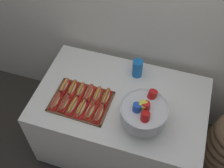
% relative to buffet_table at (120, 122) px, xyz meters
% --- Properties ---
extents(ground_plane, '(10.00, 10.00, 0.00)m').
position_rel_buffet_table_xyz_m(ground_plane, '(0.00, 0.00, -0.42)').
color(ground_plane, '#38332D').
extents(back_wall, '(6.00, 0.10, 2.60)m').
position_rel_buffet_table_xyz_m(back_wall, '(0.00, 0.57, 0.88)').
color(back_wall, silver).
rests_on(back_wall, ground_plane).
extents(buffet_table, '(1.44, 0.90, 0.79)m').
position_rel_buffet_table_xyz_m(buffet_table, '(0.00, 0.00, 0.00)').
color(buffet_table, white).
rests_on(buffet_table, ground_plane).
extents(serving_tray, '(0.49, 0.37, 0.01)m').
position_rel_buffet_table_xyz_m(serving_tray, '(-0.30, -0.13, 0.38)').
color(serving_tray, brown).
rests_on(serving_tray, buffet_table).
extents(hot_dog_0, '(0.06, 0.17, 0.06)m').
position_rel_buffet_table_xyz_m(hot_dog_0, '(-0.49, -0.21, 0.41)').
color(hot_dog_0, red).
rests_on(hot_dog_0, serving_tray).
extents(hot_dog_1, '(0.07, 0.15, 0.06)m').
position_rel_buffet_table_xyz_m(hot_dog_1, '(-0.42, -0.21, 0.41)').
color(hot_dog_1, red).
rests_on(hot_dog_1, serving_tray).
extents(hot_dog_2, '(0.07, 0.18, 0.06)m').
position_rel_buffet_table_xyz_m(hot_dog_2, '(-0.34, -0.22, 0.41)').
color(hot_dog_2, red).
rests_on(hot_dog_2, serving_tray).
extents(hot_dog_3, '(0.07, 0.18, 0.06)m').
position_rel_buffet_table_xyz_m(hot_dog_3, '(-0.27, -0.22, 0.41)').
color(hot_dog_3, red).
rests_on(hot_dog_3, serving_tray).
extents(hot_dog_4, '(0.08, 0.16, 0.06)m').
position_rel_buffet_table_xyz_m(hot_dog_4, '(-0.19, -0.22, 0.41)').
color(hot_dog_4, red).
rests_on(hot_dog_4, serving_tray).
extents(hot_dog_5, '(0.07, 0.17, 0.06)m').
position_rel_buffet_table_xyz_m(hot_dog_5, '(-0.12, -0.22, 0.41)').
color(hot_dog_5, '#B21414').
rests_on(hot_dog_5, serving_tray).
extents(hot_dog_6, '(0.06, 0.16, 0.06)m').
position_rel_buffet_table_xyz_m(hot_dog_6, '(-0.49, -0.05, 0.41)').
color(hot_dog_6, '#B21414').
rests_on(hot_dog_6, serving_tray).
extents(hot_dog_7, '(0.06, 0.17, 0.06)m').
position_rel_buffet_table_xyz_m(hot_dog_7, '(-0.42, -0.05, 0.41)').
color(hot_dog_7, red).
rests_on(hot_dog_7, serving_tray).
extents(hot_dog_8, '(0.06, 0.15, 0.06)m').
position_rel_buffet_table_xyz_m(hot_dog_8, '(-0.34, -0.05, 0.41)').
color(hot_dog_8, red).
rests_on(hot_dog_8, serving_tray).
extents(hot_dog_9, '(0.07, 0.18, 0.06)m').
position_rel_buffet_table_xyz_m(hot_dog_9, '(-0.27, -0.05, 0.41)').
color(hot_dog_9, red).
rests_on(hot_dog_9, serving_tray).
extents(hot_dog_10, '(0.06, 0.17, 0.06)m').
position_rel_buffet_table_xyz_m(hot_dog_10, '(-0.19, -0.05, 0.41)').
color(hot_dog_10, red).
rests_on(hot_dog_10, serving_tray).
extents(hot_dog_11, '(0.06, 0.18, 0.06)m').
position_rel_buffet_table_xyz_m(hot_dog_11, '(-0.12, -0.06, 0.41)').
color(hot_dog_11, red).
rests_on(hot_dog_11, serving_tray).
extents(punch_bowl, '(0.36, 0.36, 0.28)m').
position_rel_buffet_table_xyz_m(punch_bowl, '(0.23, -0.19, 0.54)').
color(punch_bowl, silver).
rests_on(punch_bowl, buffet_table).
extents(cup_stack, '(0.09, 0.09, 0.17)m').
position_rel_buffet_table_xyz_m(cup_stack, '(0.06, 0.29, 0.46)').
color(cup_stack, blue).
rests_on(cup_stack, buffet_table).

